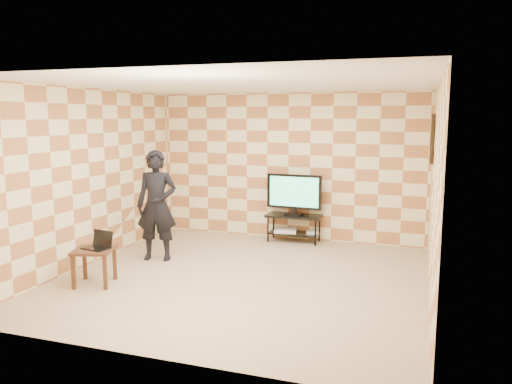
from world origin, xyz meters
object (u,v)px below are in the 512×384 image
(side_table, at_px, (94,255))
(person, at_px, (157,205))
(tv_stand, at_px, (294,222))
(tv, at_px, (294,193))

(side_table, bearing_deg, person, 80.93)
(side_table, relative_size, person, 0.36)
(tv_stand, height_order, side_table, same)
(side_table, bearing_deg, tv_stand, 57.43)
(tv_stand, xyz_separation_m, person, (-1.79, -1.79, 0.51))
(tv, bearing_deg, side_table, -122.60)
(person, bearing_deg, tv, 31.20)
(tv_stand, distance_m, person, 2.58)
(tv, xyz_separation_m, person, (-1.79, -1.79, -0.03))
(tv_stand, relative_size, side_table, 1.57)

